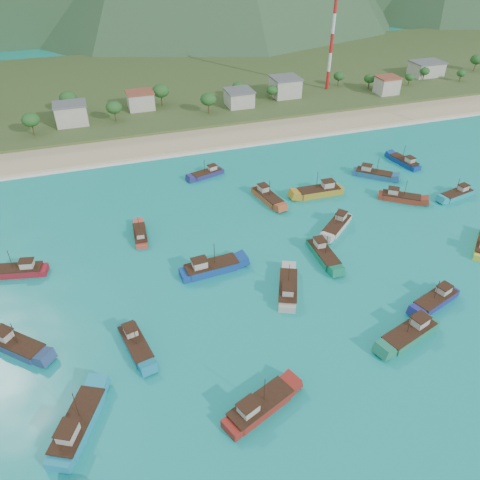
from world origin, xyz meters
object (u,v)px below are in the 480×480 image
object	(u,v)px
boat_10	(410,334)
boat_21	(400,198)
boat_2	(259,407)
boat_22	(436,300)
boat_25	(319,192)
boat_24	(457,195)
boat_7	(19,271)
boat_9	(323,254)
boat_23	(404,162)
radio_tower	(333,34)
boat_15	(78,426)
boat_20	(140,236)
boat_28	(337,226)
boat_17	(373,174)
boat_0	(207,174)
boat_4	(16,345)
boat_27	(288,289)
boat_3	(267,197)
boat_18	(136,344)
boat_26	(211,268)

from	to	relation	value
boat_10	boat_21	xyz separation A→B (m)	(25.29, 40.36, -0.14)
boat_2	boat_10	size ratio (longest dim) A/B	0.98
boat_22	boat_25	world-z (taller)	boat_25
boat_21	boat_24	size ratio (longest dim) A/B	0.99
boat_22	boat_7	bearing A→B (deg)	48.01
boat_9	boat_23	bearing A→B (deg)	-141.31
radio_tower	boat_10	xyz separation A→B (m)	(-46.39, -122.47, -21.31)
boat_10	boat_15	bearing A→B (deg)	73.45
boat_15	boat_25	size ratio (longest dim) A/B	1.03
boat_20	boat_28	xyz separation A→B (m)	(43.33, -10.39, 0.19)
radio_tower	boat_17	xyz separation A→B (m)	(-20.80, -68.84, -21.42)
boat_22	boat_25	xyz separation A→B (m)	(-2.54, 43.43, 0.18)
boat_25	radio_tower	bearing A→B (deg)	-26.73
boat_0	boat_4	xyz separation A→B (m)	(-46.18, -50.02, 0.22)
boat_20	boat_27	size ratio (longest dim) A/B	0.79
boat_22	boat_23	size ratio (longest dim) A/B	1.05
boat_0	boat_20	bearing A→B (deg)	121.56
boat_2	boat_24	xyz separation A→B (m)	(69.26, 42.71, -0.18)
boat_27	boat_3	bearing A→B (deg)	99.92
radio_tower	boat_10	bearing A→B (deg)	-110.75
boat_17	boat_23	size ratio (longest dim) A/B	0.98
boat_20	boat_24	xyz separation A→B (m)	(79.15, -7.02, 0.11)
boat_7	boat_27	size ratio (longest dim) A/B	0.98
boat_3	boat_23	world-z (taller)	boat_3
boat_10	boat_9	bearing A→B (deg)	-8.35
boat_23	boat_24	world-z (taller)	boat_23
boat_17	boat_24	distance (m)	21.81
boat_7	boat_15	size ratio (longest dim) A/B	0.89
boat_3	boat_21	distance (m)	33.36
boat_18	boat_23	world-z (taller)	boat_18
boat_27	boat_22	bearing A→B (deg)	0.23
boat_20	boat_15	bearing A→B (deg)	-105.30
boat_10	boat_20	xyz separation A→B (m)	(-39.16, 44.27, -0.30)
boat_20	boat_7	bearing A→B (deg)	-164.78
boat_2	boat_7	distance (m)	56.60
radio_tower	boat_4	xyz separation A→B (m)	(-109.94, -104.19, -21.35)
boat_10	boat_22	size ratio (longest dim) A/B	1.12
boat_2	boat_28	size ratio (longest dim) A/B	1.17
boat_24	boat_25	bearing A→B (deg)	58.20
boat_21	boat_20	bearing A→B (deg)	-57.09
boat_4	boat_9	world-z (taller)	boat_4
boat_4	boat_15	world-z (taller)	boat_15
boat_18	boat_20	distance (m)	32.35
boat_22	boat_26	xyz separation A→B (m)	(-37.24, 21.99, 0.18)
boat_4	boat_26	bearing A→B (deg)	148.07
boat_3	boat_9	size ratio (longest dim) A/B	1.04
boat_0	boat_25	distance (m)	31.09
boat_27	boat_4	bearing A→B (deg)	-156.87
boat_9	boat_15	xyz separation A→B (m)	(-50.66, -25.35, 0.16)
boat_9	boat_20	xyz separation A→B (m)	(-35.40, 19.26, -0.21)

